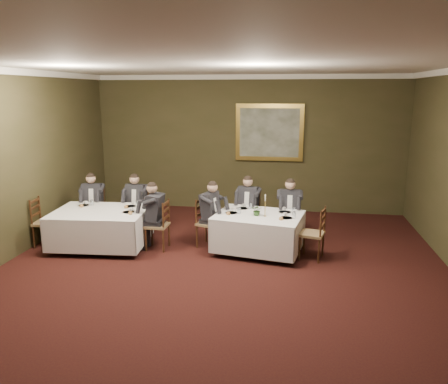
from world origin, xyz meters
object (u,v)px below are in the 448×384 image
(chair_main_backleft, at_px, (249,224))
(chair_main_endright, at_px, (312,244))
(table_second, at_px, (101,226))
(chair_main_endleft, at_px, (209,233))
(chair_sec_backleft, at_px, (95,220))
(chair_sec_endleft, at_px, (46,232))
(centerpiece, at_px, (257,210))
(chair_sec_backright, at_px, (138,221))
(painting, at_px, (269,133))
(diner_main_backleft, at_px, (248,214))
(diner_main_endleft, at_px, (209,222))
(diner_sec_endright, at_px, (157,224))
(chair_main_backright, at_px, (289,228))
(diner_sec_backleft, at_px, (94,210))
(table_main, at_px, (258,230))
(diner_sec_backright, at_px, (137,211))
(candlestick, at_px, (265,208))
(diner_main_backright, at_px, (289,218))
(chair_sec_endright, at_px, (158,235))

(chair_main_backleft, distance_m, chair_main_endright, 1.71)
(table_second, distance_m, chair_main_endleft, 2.17)
(chair_sec_backleft, bearing_deg, chair_sec_endleft, 48.87)
(centerpiece, bearing_deg, chair_sec_backright, 162.89)
(chair_sec_backright, xyz_separation_m, painting, (2.74, 2.34, 1.78))
(diner_main_backleft, distance_m, diner_main_endleft, 1.02)
(diner_main_backleft, xyz_separation_m, diner_main_endleft, (-0.72, -0.72, 0.00))
(chair_main_endright, bearing_deg, diner_sec_endright, 103.09)
(chair_main_backright, bearing_deg, chair_main_endright, 114.50)
(table_second, bearing_deg, diner_sec_backleft, 122.31)
(table_main, distance_m, diner_sec_backright, 2.84)
(chair_main_endleft, bearing_deg, candlestick, 94.30)
(chair_main_backright, bearing_deg, diner_main_backright, 90.00)
(diner_sec_backleft, bearing_deg, chair_main_endleft, 159.33)
(table_second, height_order, painting, painting)
(chair_sec_endright, distance_m, centerpiece, 2.06)
(diner_main_backright, distance_m, diner_main_endleft, 1.69)
(table_second, height_order, candlestick, candlestick)
(candlestick, bearing_deg, chair_sec_backleft, 168.44)
(chair_sec_backright, distance_m, painting, 4.02)
(chair_sec_backleft, xyz_separation_m, chair_sec_backright, (0.99, 0.08, 0.00))
(chair_sec_backright, bearing_deg, table_second, 71.03)
(diner_main_backleft, bearing_deg, diner_sec_backleft, 14.95)
(chair_main_endright, height_order, centerpiece, chair_main_endright)
(chair_sec_endright, bearing_deg, diner_sec_backright, 40.99)
(diner_sec_backleft, xyz_separation_m, candlestick, (3.84, -0.78, 0.41))
(table_main, xyz_separation_m, chair_sec_endleft, (-4.31, -0.30, -0.17))
(chair_sec_endleft, bearing_deg, chair_main_backright, 96.37)
(chair_main_backleft, height_order, diner_main_backleft, diner_main_backleft)
(diner_sec_backleft, bearing_deg, diner_sec_backright, 174.17)
(table_main, height_order, painting, painting)
(diner_sec_endright, bearing_deg, diner_sec_backright, 40.54)
(centerpiece, relative_size, candlestick, 0.53)
(chair_main_backleft, height_order, chair_main_backright, same)
(chair_main_backleft, xyz_separation_m, diner_sec_backright, (-2.45, -0.15, 0.23))
(diner_main_backleft, xyz_separation_m, chair_sec_backleft, (-3.43, -0.21, -0.23))
(diner_sec_endright, height_order, painting, painting)
(chair_sec_backleft, bearing_deg, diner_sec_backright, 173.50)
(chair_sec_backright, bearing_deg, chair_sec_endright, 133.98)
(diner_sec_backright, bearing_deg, candlestick, 167.74)
(chair_main_endright, relative_size, diner_sec_backright, 0.74)
(diner_sec_backright, bearing_deg, chair_main_backleft, -172.11)
(table_main, xyz_separation_m, chair_sec_endright, (-2.00, -0.12, -0.17))
(centerpiece, bearing_deg, chair_sec_backleft, 168.41)
(chair_main_backleft, relative_size, chair_main_endleft, 1.00)
(diner_main_endleft, bearing_deg, diner_main_backright, 127.44)
(diner_main_endleft, xyz_separation_m, diner_sec_backright, (-1.72, 0.58, 0.00))
(diner_sec_backright, bearing_deg, chair_main_backright, -175.70)
(diner_main_endleft, bearing_deg, chair_sec_endleft, -63.76)
(chair_main_backleft, relative_size, chair_sec_backleft, 1.00)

